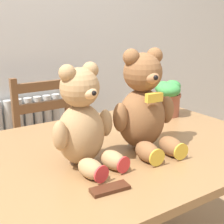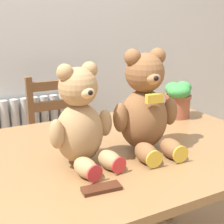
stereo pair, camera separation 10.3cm
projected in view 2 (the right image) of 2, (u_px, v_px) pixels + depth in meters
The scene contains 8 objects.
wall_back at pixel (16, 13), 2.11m from camera, with size 8.00×0.04×2.60m, color silver.
radiator at pixel (28, 150), 2.32m from camera, with size 0.79×0.10×0.72m.
dining_table at pixel (95, 174), 1.23m from camera, with size 1.48×0.89×0.77m.
wooden_chair_behind at pixel (67, 147), 2.05m from camera, with size 0.41×0.45×0.91m.
teddy_bear_left at pixel (81, 122), 1.06m from camera, with size 0.25×0.26×0.35m.
teddy_bear_right at pixel (145, 108), 1.18m from camera, with size 0.27×0.28×0.39m.
potted_plant at pixel (178, 97), 1.60m from camera, with size 0.16×0.15×0.18m.
chocolate_bar at pixel (101, 188), 0.92m from camera, with size 0.12×0.05×0.01m, color #472314.
Camera 2 is at (-0.45, -0.57, 1.25)m, focal length 50.00 mm.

